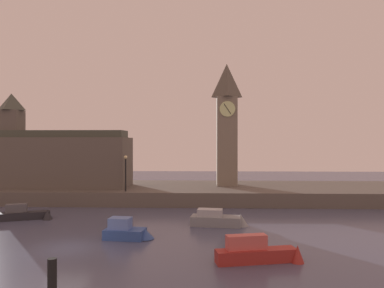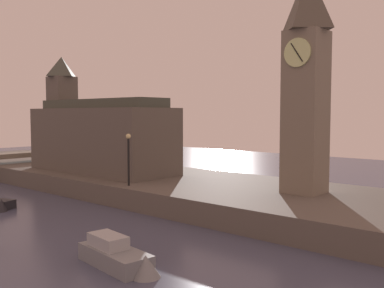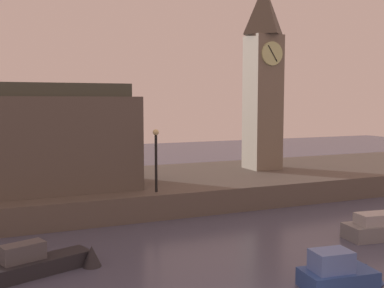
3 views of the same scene
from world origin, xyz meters
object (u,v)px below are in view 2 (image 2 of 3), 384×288
object	(u,v)px
boat_cruiser_grey	(121,257)
streetlamp	(128,153)
clock_tower	(306,77)
parliament_hall	(98,134)

from	to	relation	value
boat_cruiser_grey	streetlamp	bearing A→B (deg)	137.80
clock_tower	boat_cruiser_grey	world-z (taller)	clock_tower
clock_tower	boat_cruiser_grey	bearing A→B (deg)	-95.37
streetlamp	boat_cruiser_grey	distance (m)	13.25
streetlamp	boat_cruiser_grey	bearing A→B (deg)	-42.20
parliament_hall	boat_cruiser_grey	bearing A→B (deg)	-34.23
streetlamp	parliament_hall	bearing A→B (deg)	156.97
parliament_hall	boat_cruiser_grey	xyz separation A→B (m)	(17.90, -12.18, -4.31)
clock_tower	parliament_hall	bearing A→B (deg)	-173.78
parliament_hall	streetlamp	bearing A→B (deg)	-23.03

